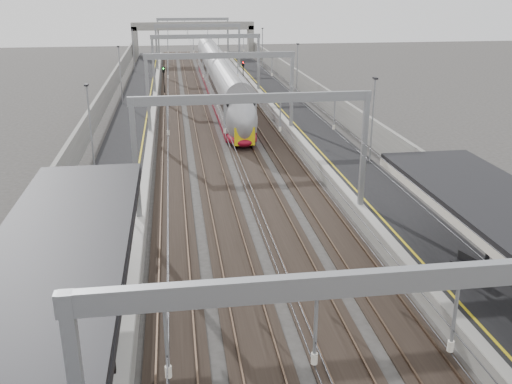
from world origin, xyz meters
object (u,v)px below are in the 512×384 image
object	(u,v)px
train	(221,83)
signal_green	(164,75)
overbridge	(193,31)
bench	(471,266)

from	to	relation	value
train	signal_green	world-z (taller)	train
overbridge	train	world-z (taller)	overbridge
overbridge	train	distance (m)	39.72
overbridge	signal_green	xyz separation A→B (m)	(-5.20, -34.37, -2.89)
signal_green	overbridge	bearing A→B (deg)	81.40
signal_green	bench	bearing A→B (deg)	-75.70
train	bench	xyz separation A→B (m)	(6.76, -47.60, -0.55)
train	signal_green	xyz separation A→B (m)	(-6.70, 5.19, 0.32)
train	signal_green	distance (m)	8.48
train	overbridge	bearing A→B (deg)	92.17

